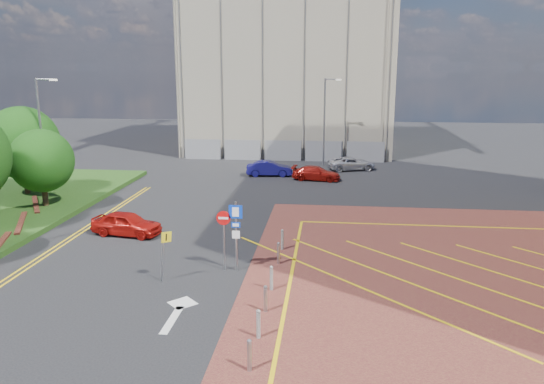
% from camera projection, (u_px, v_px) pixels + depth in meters
% --- Properties ---
extents(ground, '(140.00, 140.00, 0.00)m').
position_uv_depth(ground, '(221.00, 278.00, 22.99)').
color(ground, black).
rests_on(ground, ground).
extents(tree_c, '(4.00, 4.00, 4.90)m').
position_uv_depth(tree_c, '(42.00, 161.00, 33.36)').
color(tree_c, '#3D2B1C').
rests_on(tree_c, grass_bed).
extents(tree_d, '(5.00, 5.00, 6.08)m').
position_uv_depth(tree_d, '(22.00, 143.00, 36.42)').
color(tree_d, '#3D2B1C').
rests_on(tree_d, grass_bed).
extents(lamp_left_far, '(1.53, 0.16, 8.00)m').
position_uv_depth(lamp_left_far, '(42.00, 134.00, 35.06)').
color(lamp_left_far, '#9EA0A8').
rests_on(lamp_left_far, grass_bed).
extents(lamp_back, '(1.53, 0.16, 8.00)m').
position_uv_depth(lamp_back, '(325.00, 118.00, 48.65)').
color(lamp_back, '#9EA0A8').
rests_on(lamp_back, ground).
extents(sign_cluster, '(1.17, 0.12, 3.20)m').
position_uv_depth(sign_cluster, '(231.00, 229.00, 23.46)').
color(sign_cluster, '#9EA0A8').
rests_on(sign_cluster, ground).
extents(warning_sign, '(0.55, 0.37, 2.24)m').
position_uv_depth(warning_sign, '(164.00, 250.00, 22.35)').
color(warning_sign, '#9EA0A8').
rests_on(warning_sign, ground).
extents(bollard_row, '(0.14, 11.14, 0.90)m').
position_uv_depth(bollard_row, '(270.00, 286.00, 21.03)').
color(bollard_row, '#9EA0A8').
rests_on(bollard_row, forecourt).
extents(construction_building, '(21.20, 19.20, 22.00)m').
position_uv_depth(construction_building, '(291.00, 48.00, 59.17)').
color(construction_building, '#A39985').
rests_on(construction_building, ground).
extents(construction_fence, '(21.60, 0.06, 2.00)m').
position_uv_depth(construction_fence, '(293.00, 151.00, 51.68)').
color(construction_fence, gray).
rests_on(construction_fence, ground).
extents(car_red_left, '(4.01, 2.12, 1.30)m').
position_uv_depth(car_red_left, '(127.00, 223.00, 28.82)').
color(car_red_left, '#B4150F').
rests_on(car_red_left, ground).
extents(car_blue_back, '(3.97, 1.70, 1.27)m').
position_uv_depth(car_blue_back, '(270.00, 168.00, 44.59)').
color(car_blue_back, navy).
rests_on(car_blue_back, ground).
extents(car_red_back, '(4.09, 2.11, 1.13)m').
position_uv_depth(car_red_back, '(316.00, 173.00, 42.90)').
color(car_red_back, '#9A130D').
rests_on(car_red_back, ground).
extents(car_silver_back, '(4.61, 3.16, 1.17)m').
position_uv_depth(car_silver_back, '(351.00, 163.00, 47.19)').
color(car_silver_back, silver).
rests_on(car_silver_back, ground).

